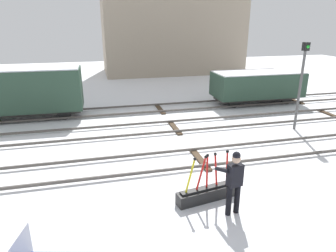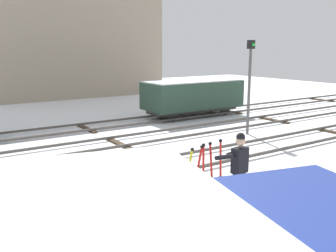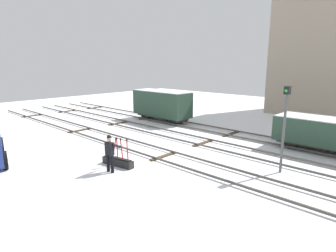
{
  "view_description": "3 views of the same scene",
  "coord_description": "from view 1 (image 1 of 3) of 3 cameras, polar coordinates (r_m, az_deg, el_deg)",
  "views": [
    {
      "loc": [
        -3.58,
        -9.63,
        4.9
      ],
      "look_at": [
        -0.83,
        1.54,
        0.88
      ],
      "focal_mm": 32.45,
      "sensor_mm": 36.0,
      "label": 1
    },
    {
      "loc": [
        -6.31,
        -9.45,
        3.71
      ],
      "look_at": [
        0.67,
        1.09,
        1.09
      ],
      "focal_mm": 40.7,
      "sensor_mm": 36.0,
      "label": 2
    },
    {
      "loc": [
        10.37,
        -10.61,
        5.01
      ],
      "look_at": [
        -0.87,
        1.24,
        1.38
      ],
      "focal_mm": 30.6,
      "sensor_mm": 36.0,
      "label": 3
    }
  ],
  "objects": [
    {
      "name": "ground_plane",
      "position": [
        11.38,
        5.97,
        -6.35
      ],
      "size": [
        60.0,
        60.0,
        0.0
      ],
      "primitive_type": "plane",
      "color": "white"
    },
    {
      "name": "track_main_line",
      "position": [
        11.34,
        5.98,
        -5.85
      ],
      "size": [
        44.0,
        1.94,
        0.18
      ],
      "color": "#4C4742",
      "rests_on": "ground_plane"
    },
    {
      "name": "track_siding_near",
      "position": [
        14.5,
        1.27,
        -0.04
      ],
      "size": [
        44.0,
        1.94,
        0.18
      ],
      "color": "#4C4742",
      "rests_on": "ground_plane"
    },
    {
      "name": "track_siding_far",
      "position": [
        17.55,
        -1.52,
        3.41
      ],
      "size": [
        44.0,
        1.94,
        0.18
      ],
      "color": "#4C4742",
      "rests_on": "ground_plane"
    },
    {
      "name": "switch_lever_frame",
      "position": [
        8.94,
        7.24,
        -12.21
      ],
      "size": [
        1.84,
        0.67,
        1.45
      ],
      "rotation": [
        0.0,
        0.0,
        0.18
      ],
      "color": "black",
      "rests_on": "ground_plane"
    },
    {
      "name": "rail_worker",
      "position": [
        8.14,
        12.28,
        -9.69
      ],
      "size": [
        0.62,
        0.72,
        1.8
      ],
      "rotation": [
        0.0,
        0.0,
        0.18
      ],
      "color": "black",
      "rests_on": "ground_plane"
    },
    {
      "name": "signal_post",
      "position": [
        15.07,
        23.78,
        8.25
      ],
      "size": [
        0.24,
        0.32,
        4.0
      ],
      "color": "#4C4C4C",
      "rests_on": "ground_plane"
    },
    {
      "name": "apartment_building",
      "position": [
        30.86,
        0.73,
        22.39
      ],
      "size": [
        13.37,
        6.31,
        13.16
      ],
      "color": "gray",
      "rests_on": "ground_plane"
    },
    {
      "name": "freight_car_far_end",
      "position": [
        19.49,
        16.41,
        7.43
      ],
      "size": [
        5.38,
        2.28,
        1.97
      ],
      "rotation": [
        0.0,
        0.0,
        -0.01
      ],
      "color": "#2D2B28",
      "rests_on": "ground_plane"
    },
    {
      "name": "freight_car_back_track",
      "position": [
        17.18,
        -25.03,
        6.05
      ],
      "size": [
        5.48,
        2.06,
        2.65
      ],
      "rotation": [
        0.0,
        0.0,
        -0.02
      ],
      "color": "#2D2B28",
      "rests_on": "ground_plane"
    }
  ]
}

